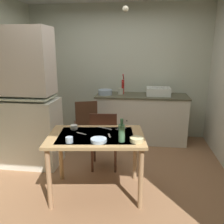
{
  "coord_description": "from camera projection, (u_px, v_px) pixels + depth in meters",
  "views": [
    {
      "loc": [
        0.51,
        -3.03,
        1.77
      ],
      "look_at": [
        0.09,
        0.17,
        0.9
      ],
      "focal_mm": 37.8,
      "sensor_mm": 36.0,
      "label": 1
    }
  ],
  "objects": [
    {
      "name": "mug_tall",
      "position": [
        74.0,
        127.0,
        3.02
      ],
      "size": [
        0.09,
        0.09,
        0.06
      ],
      "primitive_type": "cylinder",
      "color": "white",
      "rests_on": "dining_table"
    },
    {
      "name": "serving_spoon",
      "position": [
        121.0,
        129.0,
        3.04
      ],
      "size": [
        0.13,
        0.1,
        0.0
      ],
      "primitive_type": "cube",
      "rotation": [
        0.0,
        0.0,
        3.72
      ],
      "color": "beige",
      "rests_on": "dining_table"
    },
    {
      "name": "table_knife",
      "position": [
        105.0,
        128.0,
        3.06
      ],
      "size": [
        0.2,
        0.1,
        0.0
      ],
      "primitive_type": "cube",
      "rotation": [
        0.0,
        0.0,
        2.71
      ],
      "color": "silver",
      "rests_on": "dining_table"
    },
    {
      "name": "serving_bowl_wide",
      "position": [
        99.0,
        140.0,
        2.61
      ],
      "size": [
        0.18,
        0.18,
        0.04
      ],
      "primitive_type": "cylinder",
      "color": "#9EB2C6",
      "rests_on": "dining_table"
    },
    {
      "name": "sink_basin",
      "position": [
        158.0,
        91.0,
        4.44
      ],
      "size": [
        0.44,
        0.34,
        0.15
      ],
      "color": "white",
      "rests_on": "counter_cabinet"
    },
    {
      "name": "mug_dark",
      "position": [
        69.0,
        140.0,
        2.59
      ],
      "size": [
        0.08,
        0.08,
        0.06
      ],
      "primitive_type": "cylinder",
      "color": "#9EB2C6",
      "rests_on": "dining_table"
    },
    {
      "name": "counter_cabinet",
      "position": [
        141.0,
        118.0,
        4.61
      ],
      "size": [
        1.74,
        0.64,
        0.92
      ],
      "color": "silver",
      "rests_on": "ground"
    },
    {
      "name": "glass_bottle",
      "position": [
        122.0,
        133.0,
        2.6
      ],
      "size": [
        0.07,
        0.07,
        0.26
      ],
      "color": "#4C7F56",
      "rests_on": "dining_table"
    },
    {
      "name": "teaspoon_by_cup",
      "position": [
        81.0,
        133.0,
        2.87
      ],
      "size": [
        0.14,
        0.07,
        0.0
      ],
      "primitive_type": "cube",
      "rotation": [
        0.0,
        0.0,
        5.88
      ],
      "color": "beige",
      "rests_on": "dining_table"
    },
    {
      "name": "chair_by_counter",
      "position": [
        86.0,
        123.0,
        4.23
      ],
      "size": [
        0.51,
        0.51,
        0.9
      ],
      "color": "#4A2A23",
      "rests_on": "ground"
    },
    {
      "name": "teaspoon_near_bowl",
      "position": [
        109.0,
        136.0,
        2.8
      ],
      "size": [
        0.05,
        0.14,
        0.0
      ],
      "primitive_type": "cube",
      "rotation": [
        0.0,
        0.0,
        1.83
      ],
      "color": "beige",
      "rests_on": "dining_table"
    },
    {
      "name": "dining_table",
      "position": [
        96.0,
        143.0,
        2.85
      ],
      "size": [
        1.23,
        0.9,
        0.77
      ],
      "color": "tan",
      "rests_on": "ground"
    },
    {
      "name": "hand_pump",
      "position": [
        123.0,
        85.0,
        4.54
      ],
      "size": [
        0.05,
        0.27,
        0.39
      ],
      "color": "#B21E19",
      "rests_on": "counter_cabinet"
    },
    {
      "name": "stoneware_crock",
      "position": [
        121.0,
        91.0,
        4.56
      ],
      "size": [
        0.1,
        0.1,
        0.11
      ],
      "primitive_type": "cylinder",
      "color": "beige",
      "rests_on": "counter_cabinet"
    },
    {
      "name": "pendant_bulb",
      "position": [
        125.0,
        9.0,
        3.07
      ],
      "size": [
        0.08,
        0.08,
        0.08
      ],
      "primitive_type": "sphere",
      "color": "#F9EFCC"
    },
    {
      "name": "wall_back",
      "position": [
        118.0,
        72.0,
        4.81
      ],
      "size": [
        3.67,
        0.1,
        2.62
      ],
      "primitive_type": "cube",
      "color": "beige",
      "rests_on": "ground"
    },
    {
      "name": "mixing_bowl_counter",
      "position": [
        105.0,
        92.0,
        4.52
      ],
      "size": [
        0.27,
        0.27,
        0.1
      ],
      "primitive_type": "cylinder",
      "color": "#9EB2C6",
      "rests_on": "counter_cabinet"
    },
    {
      "name": "hutch_cabinet",
      "position": [
        24.0,
        104.0,
        3.54
      ],
      "size": [
        1.01,
        0.53,
        2.08
      ],
      "color": "silver",
      "rests_on": "ground"
    },
    {
      "name": "ground_plane",
      "position": [
        104.0,
        175.0,
        3.43
      ],
      "size": [
        4.57,
        4.57,
        0.0
      ],
      "primitive_type": "plane",
      "color": "#926746"
    },
    {
      "name": "soup_bowl_small",
      "position": [
        137.0,
        140.0,
        2.62
      ],
      "size": [
        0.15,
        0.15,
        0.05
      ],
      "primitive_type": "cylinder",
      "color": "beige",
      "rests_on": "dining_table"
    },
    {
      "name": "chair_far_side",
      "position": [
        104.0,
        140.0,
        3.48
      ],
      "size": [
        0.44,
        0.44,
        0.9
      ],
      "color": "#4E2D1E",
      "rests_on": "ground"
    }
  ]
}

